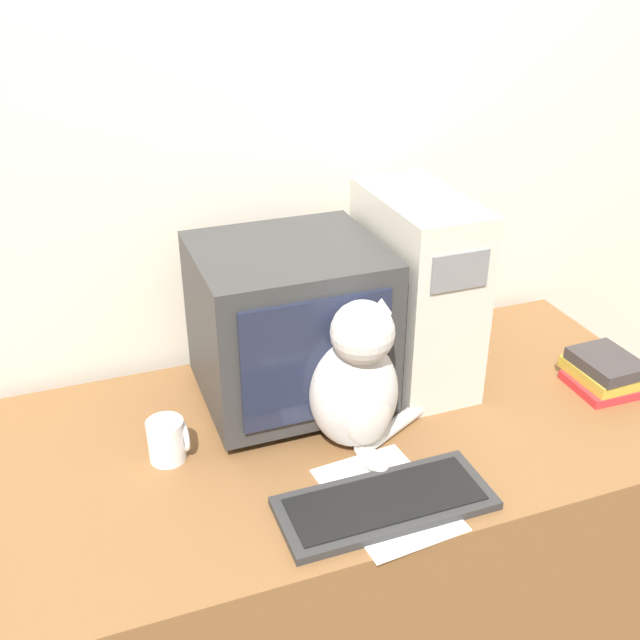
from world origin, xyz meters
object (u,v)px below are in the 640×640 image
Objects in this scene: cat at (357,384)px; computer_tower at (415,289)px; pen at (337,491)px; mug at (168,440)px; crt_monitor at (289,324)px; keyboard at (385,503)px; book_stack at (604,372)px.

computer_tower is at bearing 37.81° from cat.
mug is (-0.30, 0.23, 0.04)m from pen.
crt_monitor is at bearing -178.95° from computer_tower.
computer_tower is (0.33, 0.01, 0.03)m from crt_monitor.
mug is at bearing -168.10° from computer_tower.
cat is 0.43m from mug.
mug is at bearing -157.85° from crt_monitor.
crt_monitor is at bearing 105.02° from cat.
keyboard is at bearing -43.06° from pen.
book_stack is at bearing -16.53° from crt_monitor.
cat is at bearing 54.55° from pen.
crt_monitor is 0.96× the size of keyboard.
cat is (-0.25, -0.23, -0.08)m from computer_tower.
keyboard is 2.42× the size of book_stack.
crt_monitor is 2.33× the size of book_stack.
mug is at bearing 175.12° from book_stack.
crt_monitor is 3.03× the size of pen.
keyboard is at bearing -39.02° from mug.
crt_monitor reaches higher than keyboard.
keyboard is 1.19× the size of cat.
pen is at bearing -130.04° from cat.
pen is (-0.35, -0.37, -0.24)m from computer_tower.
book_stack is (0.67, -0.00, -0.12)m from cat.
crt_monitor is at bearing 97.02° from keyboard.
book_stack is (0.70, 0.21, 0.03)m from keyboard.
book_stack is at bearing -4.88° from mug.
cat is (0.08, -0.22, -0.05)m from crt_monitor.
pen is (-0.02, -0.37, -0.20)m from crt_monitor.
keyboard is 3.14× the size of pen.
computer_tower is 2.66× the size of book_stack.
keyboard is 4.48× the size of mug.
computer_tower is 0.35m from cat.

